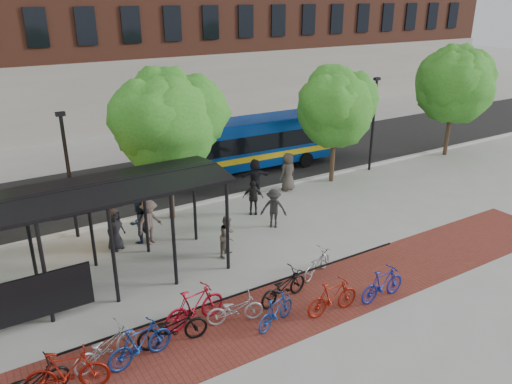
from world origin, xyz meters
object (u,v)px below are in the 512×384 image
bike_5 (195,306)px  pedestrian_2 (139,222)px  lamp_post_right (373,122)px  bike_1 (67,372)px  bike_6 (235,309)px  bike_7 (276,311)px  lamp_post_left (69,173)px  bike_3 (140,343)px  pedestrian_5 (255,177)px  tree_c (336,104)px  pedestrian_3 (150,222)px  bike_4 (173,328)px  pedestrian_6 (288,172)px  bike_8 (283,287)px  pedestrian_8 (228,236)px  tree_b (168,118)px  bike_11 (383,284)px  pedestrian_9 (274,208)px  bike_9 (333,297)px  bus (243,142)px  tree_d (455,81)px  bike_10 (317,263)px  bus_shelter (59,208)px  pedestrian_0 (115,229)px  bike_2 (105,347)px  pedestrian_4 (253,197)px

bike_5 → pedestrian_2: 6.02m
lamp_post_right → bike_5: 16.50m
bike_1 → bike_6: bearing=-67.8°
bike_5 → bike_7: (2.01, -1.31, -0.12)m
lamp_post_left → pedestrian_2: 3.29m
bike_3 → pedestrian_5: 12.46m
tree_c → bike_5: size_ratio=2.93×
bike_6 → pedestrian_3: size_ratio=0.95×
bike_4 → pedestrian_6: bearing=-42.3°
bike_5 → pedestrian_5: pedestrian_5 is taller
bike_7 → bike_1: bearing=66.7°
bike_1 → bike_8: (6.73, 0.52, -0.09)m
bike_4 → pedestrian_8: pedestrian_8 is taller
tree_b → bike_11: 10.75m
pedestrian_5 → pedestrian_9: 3.83m
bike_1 → pedestrian_5: bearing=-32.3°
bike_4 → pedestrian_3: bearing=-7.6°
pedestrian_9 → bike_9: bearing=-69.3°
pedestrian_2 → bus: bearing=-169.2°
tree_d → pedestrian_9: size_ratio=3.86×
bike_6 → bike_10: (3.76, 0.88, -0.01)m
bus_shelter → pedestrian_2: bus_shelter is taller
tree_c → pedestrian_6: (-2.81, 0.06, -3.09)m
bike_4 → bus_shelter: bearing=30.7°
bike_6 → bus_shelter: bearing=57.4°
bus → bike_11: (-2.58, -13.28, -1.11)m
bike_3 → bike_1: bearing=83.8°
bus_shelter → pedestrian_3: bus_shelter is taller
lamp_post_left → bike_9: 11.16m
tree_c → pedestrian_0: 12.59m
bike_8 → bike_11: bike_11 is taller
bike_3 → bike_7: bike_3 is taller
pedestrian_0 → bike_3: bearing=-129.6°
bike_8 → bike_9: (0.90, -1.33, 0.04)m
pedestrian_3 → bike_2: bearing=-145.3°
tree_b → bike_3: (-4.42, -8.29, -3.89)m
tree_d → tree_b: bearing=-180.0°
lamp_post_left → bus: lamp_post_left is taller
bus_shelter → tree_d: bearing=9.4°
lamp_post_left → pedestrian_0: 2.88m
bike_5 → bike_6: size_ratio=1.17×
pedestrian_8 → bike_5: bearing=-165.0°
tree_b → pedestrian_6: tree_b is taller
bike_2 → bike_6: 3.79m
bike_10 → tree_d: bearing=-87.9°
bike_6 → lamp_post_left: bearing=33.4°
pedestrian_2 → pedestrian_4: (5.25, 0.00, -0.07)m
bike_5 → bike_8: bearing=-105.2°
bus_shelter → pedestrian_2: (3.15, 2.29, -2.14)m
bike_2 → pedestrian_0: 6.56m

